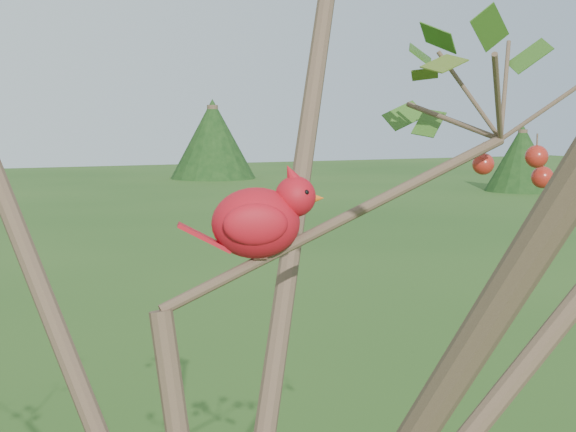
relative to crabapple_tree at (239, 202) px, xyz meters
name	(u,v)px	position (x,y,z in m)	size (l,w,h in m)	color
crabapple_tree	(239,202)	(0.00, 0.00, 0.00)	(2.35, 2.05, 2.95)	#463425
cardinal	(261,219)	(0.08, 0.11, -0.04)	(0.23, 0.14, 0.16)	#B20F17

